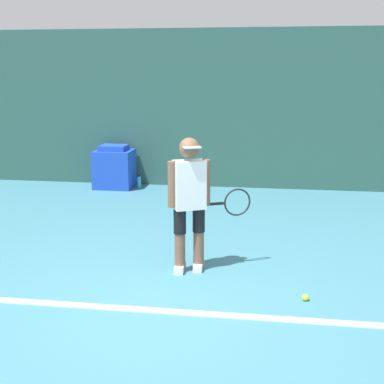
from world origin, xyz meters
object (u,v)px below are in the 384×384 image
at_px(covered_chair, 114,168).
at_px(water_bottle, 139,182).
at_px(tennis_ball, 305,297).
at_px(tennis_player, 191,199).

bearing_deg(covered_chair, water_bottle, 3.64).
xyz_separation_m(tennis_ball, covered_chair, (-3.37, 4.76, 0.35)).
bearing_deg(tennis_ball, covered_chair, 125.31).
distance_m(tennis_player, covered_chair, 4.65).
distance_m(tennis_ball, water_bottle, 5.60).
bearing_deg(tennis_player, covered_chair, 92.10).
distance_m(covered_chair, water_bottle, 0.55).
relative_size(tennis_player, covered_chair, 1.84).
bearing_deg(covered_chair, tennis_player, -62.71).
height_order(covered_chair, water_bottle, covered_chair).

